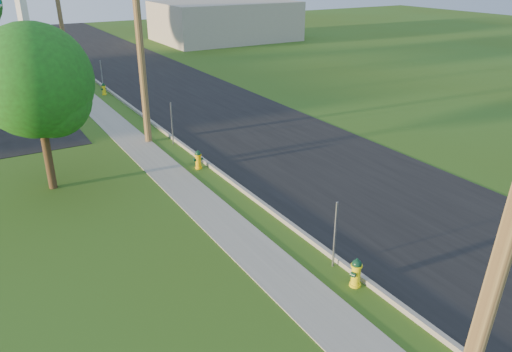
{
  "coord_description": "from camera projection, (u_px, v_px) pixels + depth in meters",
  "views": [
    {
      "loc": [
        -7.62,
        -4.87,
        7.83
      ],
      "look_at": [
        0.0,
        8.0,
        1.4
      ],
      "focal_mm": 35.0,
      "sensor_mm": 36.0,
      "label": 1
    }
  ],
  "objects": [
    {
      "name": "hydrant_mid",
      "position": [
        198.0,
        160.0,
        20.41
      ],
      "size": [
        0.41,
        0.37,
        0.8
      ],
      "color": "#FEBC0A",
      "rests_on": "ground"
    },
    {
      "name": "sidewalk",
      "position": [
        198.0,
        200.0,
        17.82
      ],
      "size": [
        1.5,
        120.0,
        0.03
      ],
      "primitive_type": "cube",
      "color": "gray",
      "rests_on": "ground"
    },
    {
      "name": "tree_verge",
      "position": [
        39.0,
        85.0,
        17.25
      ],
      "size": [
        4.0,
        4.0,
        6.06
      ],
      "color": "#322215",
      "rests_on": "ground"
    },
    {
      "name": "sign_post_near",
      "position": [
        335.0,
        235.0,
        13.55
      ],
      "size": [
        0.05,
        0.04,
        2.0
      ],
      "primitive_type": "cube",
      "color": "gray",
      "rests_on": "ground"
    },
    {
      "name": "sign_post_mid",
      "position": [
        172.0,
        124.0,
        22.88
      ],
      "size": [
        0.05,
        0.04,
        2.0
      ],
      "primitive_type": "cube",
      "color": "gray",
      "rests_on": "ground"
    },
    {
      "name": "utility_pole_mid",
      "position": [
        139.0,
        34.0,
        21.71
      ],
      "size": [
        1.4,
        0.32,
        9.8
      ],
      "color": "brown",
      "rests_on": "ground"
    },
    {
      "name": "distant_building",
      "position": [
        225.0,
        21.0,
        53.72
      ],
      "size": [
        14.0,
        10.0,
        4.0
      ],
      "primitive_type": "cube",
      "color": "#9F998A",
      "rests_on": "ground"
    },
    {
      "name": "price_pylon",
      "position": [
        23.0,
        16.0,
        24.05
      ],
      "size": [
        0.34,
        2.04,
        6.85
      ],
      "color": "gray",
      "rests_on": "ground"
    },
    {
      "name": "hydrant_near",
      "position": [
        356.0,
        273.0,
        12.95
      ],
      "size": [
        0.43,
        0.38,
        0.83
      ],
      "color": "yellow",
      "rests_on": "ground"
    },
    {
      "name": "hydrant_far",
      "position": [
        104.0,
        89.0,
        31.84
      ],
      "size": [
        0.38,
        0.35,
        0.75
      ],
      "color": "yellow",
      "rests_on": "ground"
    },
    {
      "name": "curb",
      "position": [
        240.0,
        188.0,
        18.62
      ],
      "size": [
        0.15,
        120.0,
        0.15
      ],
      "primitive_type": "cube",
      "color": "gray",
      "rests_on": "ground"
    },
    {
      "name": "utility_pole_far",
      "position": [
        59.0,
        8.0,
        36.0
      ],
      "size": [
        1.4,
        0.32,
        9.5
      ],
      "color": "brown",
      "rests_on": "ground"
    },
    {
      "name": "sign_post_far",
      "position": [
        102.0,
        76.0,
        32.53
      ],
      "size": [
        0.05,
        0.04,
        2.0
      ],
      "primitive_type": "cube",
      "color": "gray",
      "rests_on": "ground"
    },
    {
      "name": "road",
      "position": [
        325.0,
        169.0,
        20.51
      ],
      "size": [
        8.0,
        120.0,
        0.02
      ],
      "primitive_type": "cube",
      "color": "black",
      "rests_on": "ground"
    }
  ]
}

